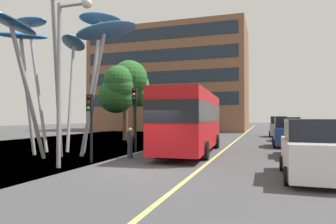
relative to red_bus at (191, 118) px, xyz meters
The scene contains 16 objects.
ground 6.98m from the red_bus, 101.11° to the right, with size 120.00×240.00×0.10m.
red_bus is the anchor object (origin of this frame).
leaf_sculpture 9.11m from the red_bus, 153.90° to the right, with size 11.08×10.66×9.09m.
traffic_light_kerb_near 6.53m from the red_bus, 124.16° to the right, with size 0.28×0.42×3.27m.
traffic_light_kerb_far 3.58m from the red_bus, 167.71° to the right, with size 0.28×0.42×4.00m.
car_parked_near 8.65m from the red_bus, 46.91° to the right, with size 1.96×4.44×2.11m.
car_parked_mid 6.48m from the red_bus, ahead, with size 1.99×4.24×2.09m.
car_parked_far 8.36m from the red_bus, 45.08° to the left, with size 2.00×3.82×2.19m.
car_side_street 13.59m from the red_bus, 61.88° to the left, with size 1.96×4.38×2.10m.
car_far_side 18.84m from the red_bus, 72.20° to the left, with size 2.01×3.86×2.29m.
street_lamp 8.40m from the red_bus, 118.02° to the right, with size 1.68×0.44×7.20m.
tree_pavement_near 12.56m from the red_bus, 136.59° to the left, with size 4.35×4.73×7.82m.
tree_pavement_far 15.44m from the red_bus, 127.68° to the left, with size 3.90×3.68×7.44m.
pedestrian 4.32m from the red_bus, 129.18° to the right, with size 0.34×0.34×1.61m.
no_entry_sign 4.74m from the red_bus, 141.84° to the left, with size 0.60×0.12×2.40m.
backdrop_building 33.53m from the red_bus, 109.71° to the left, with size 25.44×11.94×16.87m.
Camera 1 is at (4.92, -11.44, 2.17)m, focal length 32.13 mm.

